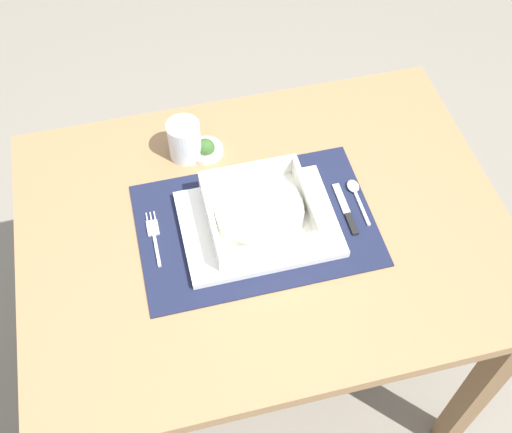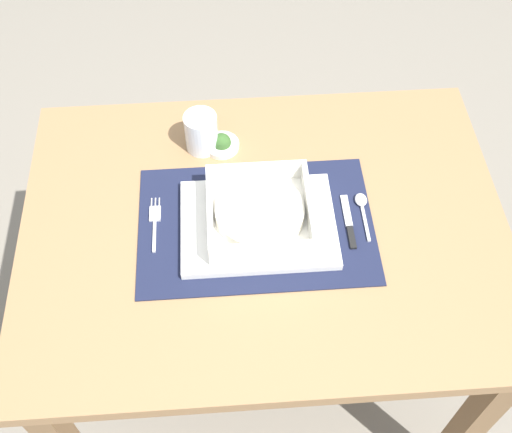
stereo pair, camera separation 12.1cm
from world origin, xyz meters
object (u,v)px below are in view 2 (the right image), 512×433
(spoon, at_px, (362,205))
(condiment_saucer, at_px, (222,144))
(drinking_glass, at_px, (201,134))
(dining_table, at_px, (264,254))
(porridge_bowl, at_px, (260,213))
(fork, at_px, (155,220))
(butter_knife, at_px, (349,225))

(spoon, bearing_deg, condiment_saucer, 149.13)
(drinking_glass, bearing_deg, spoon, -30.59)
(dining_table, distance_m, porridge_bowl, 0.15)
(porridge_bowl, relative_size, condiment_saucer, 2.68)
(fork, relative_size, condiment_saucer, 1.74)
(spoon, distance_m, butter_knife, 0.06)
(butter_knife, relative_size, drinking_glass, 1.45)
(spoon, xyz_separation_m, condiment_saucer, (-0.27, 0.18, 0.00))
(spoon, xyz_separation_m, butter_knife, (-0.03, -0.05, -0.00))
(dining_table, relative_size, spoon, 8.37)
(spoon, distance_m, drinking_glass, 0.36)
(fork, bearing_deg, porridge_bowl, -7.48)
(spoon, relative_size, condiment_saucer, 1.55)
(dining_table, bearing_deg, fork, 174.08)
(drinking_glass, bearing_deg, fork, -116.81)
(porridge_bowl, distance_m, condiment_saucer, 0.22)
(drinking_glass, bearing_deg, porridge_bowl, -63.47)
(dining_table, relative_size, butter_knife, 7.49)
(fork, bearing_deg, butter_knife, -7.07)
(fork, bearing_deg, drinking_glass, 61.91)
(spoon, height_order, drinking_glass, drinking_glass)
(fork, xyz_separation_m, drinking_glass, (0.10, 0.19, 0.03))
(butter_knife, height_order, drinking_glass, drinking_glass)
(butter_knife, height_order, condiment_saucer, condiment_saucer)
(fork, bearing_deg, dining_table, -7.20)
(spoon, height_order, condiment_saucer, condiment_saucer)
(porridge_bowl, xyz_separation_m, butter_knife, (0.17, -0.02, -0.03))
(dining_table, bearing_deg, spoon, 8.46)
(spoon, bearing_deg, porridge_bowl, -169.35)
(butter_knife, distance_m, drinking_glass, 0.36)
(fork, relative_size, butter_knife, 1.01)
(dining_table, distance_m, drinking_glass, 0.28)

